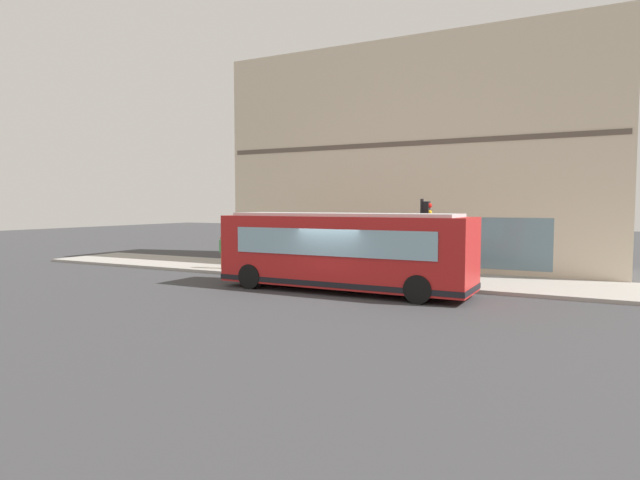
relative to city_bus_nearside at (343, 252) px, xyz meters
name	(u,v)px	position (x,y,z in m)	size (l,w,h in m)	color
ground	(334,294)	(-0.78, 0.00, -1.55)	(120.00, 120.00, 0.00)	#38383A
sidewalk_curb	(382,276)	(4.31, 0.00, -1.48)	(4.98, 40.00, 0.15)	#9E9991
building_corner	(420,161)	(10.07, 0.00, 4.27)	(6.60, 20.34, 11.67)	beige
city_bus_nearside	(343,252)	(0.00, 0.00, 0.00)	(2.68, 10.06, 3.07)	red
traffic_light_near_corner	(425,225)	(2.46, -2.55, 1.02)	(0.32, 0.49, 3.48)	black
fire_hydrant	(397,273)	(2.58, -1.36, -1.04)	(0.35, 0.35, 0.74)	gold
pedestrian_walking_along_curb	(392,251)	(5.41, -0.07, -0.40)	(0.32, 0.32, 1.74)	#99994C
pedestrian_near_building_entrance	(297,246)	(5.90, 5.45, -0.37)	(0.32, 0.32, 1.78)	#B23338
pedestrian_by_light_pole	(222,249)	(2.85, 8.09, -0.44)	(0.32, 0.32, 1.68)	gold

